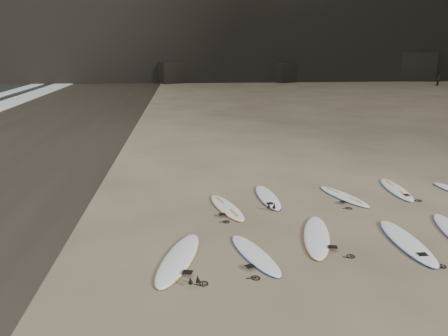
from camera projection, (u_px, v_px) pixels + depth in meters
The scene contains 10 objects.
ground at pixel (339, 239), 11.32m from camera, with size 240.00×240.00×0.00m, color #897559.
surfboard_0 at pixel (178, 258), 10.20m from camera, with size 0.65×2.72×0.10m, color white.
surfboard_1 at pixel (255, 254), 10.40m from camera, with size 0.56×2.32×0.08m, color white.
surfboard_2 at pixel (317, 236), 11.36m from camera, with size 0.65×2.69×0.10m, color white.
surfboard_3 at pixel (407, 241), 11.04m from camera, with size 0.66×2.73×0.10m, color white.
surfboard_5 at pixel (227, 207), 13.34m from camera, with size 0.56×2.35×0.08m, color white.
surfboard_6 at pixel (268, 197), 14.22m from camera, with size 0.58×2.41×0.09m, color white.
surfboard_7 at pixel (344, 196), 14.30m from camera, with size 0.55×2.28×0.08m, color white.
surfboard_8 at pixel (396, 189), 14.95m from camera, with size 0.58×2.40×0.09m, color white.
person_b at pixel (437, 78), 49.90m from camera, with size 0.79×0.61×1.62m, color black.
Camera 1 is at (-3.84, -10.07, 4.93)m, focal length 35.00 mm.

